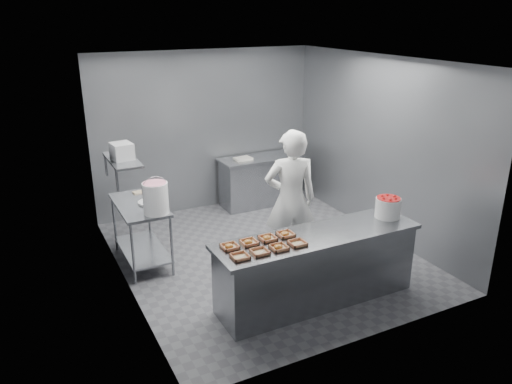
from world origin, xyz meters
TOP-DOWN VIEW (x-y plane):
  - floor at (0.00, 0.00)m, footprint 4.50×4.50m
  - ceiling at (0.00, 0.00)m, footprint 4.50×4.50m
  - wall_back at (0.00, 2.25)m, footprint 4.00×0.04m
  - wall_left at (-2.00, 0.00)m, footprint 0.04×4.50m
  - wall_right at (2.00, 0.00)m, footprint 0.04×4.50m
  - service_counter at (0.00, -1.35)m, footprint 2.60×0.70m
  - prep_table at (-1.65, 0.60)m, footprint 0.60×1.20m
  - back_counter at (0.90, 1.90)m, footprint 1.50×0.60m
  - wall_shelf at (-1.82, 0.60)m, footprint 0.35×0.90m
  - tray_0 at (-1.09, -1.48)m, footprint 0.19×0.18m
  - tray_1 at (-0.85, -1.48)m, footprint 0.19×0.18m
  - tray_2 at (-0.61, -1.48)m, footprint 0.19×0.18m
  - tray_3 at (-0.37, -1.48)m, footprint 0.19×0.18m
  - tray_4 at (-1.09, -1.22)m, footprint 0.19×0.18m
  - tray_5 at (-0.85, -1.22)m, footprint 0.19×0.18m
  - tray_6 at (-0.61, -1.22)m, footprint 0.19×0.18m
  - tray_7 at (-0.37, -1.22)m, footprint 0.19×0.18m
  - worker at (0.18, -0.39)m, footprint 0.82×0.66m
  - strawberry_tub at (1.08, -1.31)m, footprint 0.32×0.32m
  - glaze_bucket at (-1.53, 0.16)m, footprint 0.35×0.33m
  - bucket_lid at (-1.51, 0.56)m, footprint 0.32×0.32m
  - rag at (-1.56, 1.04)m, footprint 0.14×0.12m
  - appliance at (-1.82, 0.58)m, footprint 0.28×0.32m
  - paper_stack at (0.55, 1.90)m, footprint 0.31×0.24m

SIDE VIEW (x-z plane):
  - floor at x=0.00m, z-range 0.00..0.00m
  - back_counter at x=0.90m, z-range 0.00..0.90m
  - service_counter at x=0.00m, z-range 0.00..0.90m
  - prep_table at x=-1.65m, z-range 0.14..1.04m
  - rag at x=-1.56m, z-range 0.90..0.92m
  - bucket_lid at x=-1.51m, z-range 0.90..0.93m
  - paper_stack at x=0.55m, z-range 0.90..0.94m
  - tray_0 at x=-1.09m, z-range 0.90..0.94m
  - tray_1 at x=-0.85m, z-range 0.90..0.94m
  - tray_3 at x=-0.37m, z-range 0.90..0.94m
  - tray_2 at x=-0.61m, z-range 0.89..0.95m
  - tray_4 at x=-1.09m, z-range 0.89..0.95m
  - tray_5 at x=-0.85m, z-range 0.89..0.95m
  - tray_6 at x=-0.61m, z-range 0.89..0.95m
  - tray_7 at x=-0.37m, z-range 0.89..0.95m
  - worker at x=0.18m, z-range 0.00..1.96m
  - strawberry_tub at x=1.08m, z-range 0.91..1.18m
  - glaze_bucket at x=-1.53m, z-range 0.87..1.37m
  - wall_back at x=0.00m, z-range 0.00..2.80m
  - wall_left at x=-2.00m, z-range 0.00..2.80m
  - wall_right at x=2.00m, z-range 0.00..2.80m
  - wall_shelf at x=-1.82m, z-range 1.54..1.56m
  - appliance at x=-1.82m, z-range 1.56..1.78m
  - ceiling at x=0.00m, z-range 2.80..2.80m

